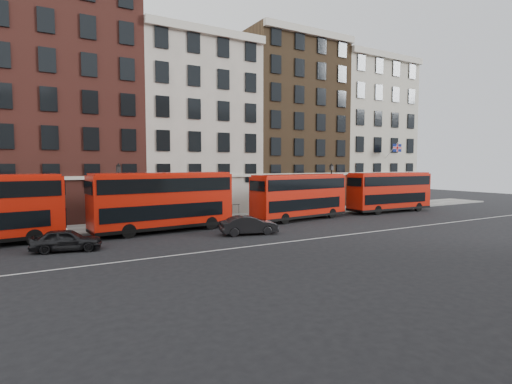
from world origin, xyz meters
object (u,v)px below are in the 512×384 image
bus_d (389,191)px  traffic_light (394,189)px  bus_b (163,200)px  car_rear (67,240)px  car_front (249,225)px  bus_c (300,196)px

bus_d → traffic_light: 3.59m
bus_b → car_rear: bearing=-156.8°
car_front → traffic_light: size_ratio=1.35×
bus_d → car_rear: 33.56m
bus_b → traffic_light: bearing=-1.0°
bus_b → bus_d: bus_b is taller
car_front → bus_b: bearing=62.2°
car_front → traffic_light: 24.59m
car_rear → traffic_light: (36.28, 5.92, 1.75)m
bus_c → bus_d: 12.50m
bus_b → bus_c: bus_b is taller
bus_d → car_rear: (-33.29, -3.93, -1.69)m
car_rear → bus_b: bearing=-49.0°
bus_b → bus_c: 13.44m
car_rear → traffic_light: 36.80m
car_front → bus_d: bearing=-64.8°
bus_d → car_front: 21.21m
car_front → traffic_light: bearing=-61.7°
bus_c → car_rear: 21.22m
bus_b → car_front: bearing=-45.5°
bus_c → bus_d: bearing=-7.6°
bus_d → car_rear: bus_d is taller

